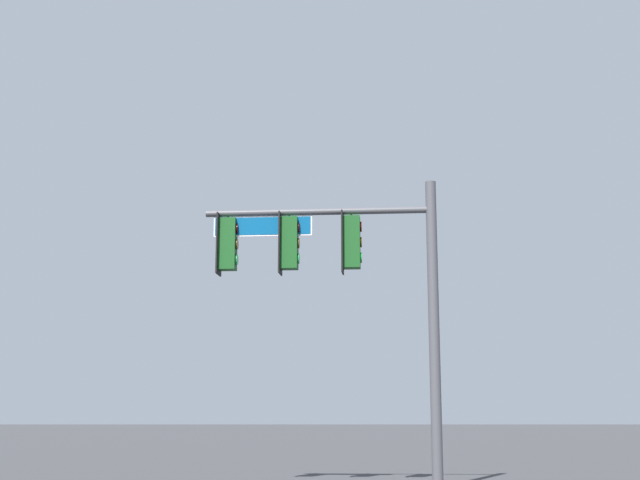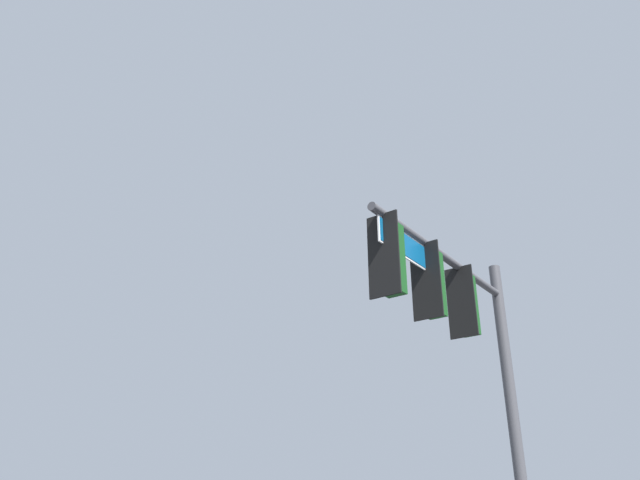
{
  "view_description": "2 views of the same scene",
  "coord_description": "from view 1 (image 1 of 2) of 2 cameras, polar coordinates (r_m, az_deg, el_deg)",
  "views": [
    {
      "loc": [
        -3.73,
        9.71,
        1.35
      ],
      "look_at": [
        -3.8,
        -6.66,
        4.64
      ],
      "focal_mm": 50.0,
      "sensor_mm": 36.0,
      "label": 1
    },
    {
      "loc": [
        5.91,
        -5.21,
        1.35
      ],
      "look_at": [
        -2.24,
        -10.23,
        5.76
      ],
      "focal_mm": 35.0,
      "sensor_mm": 36.0,
      "label": 2
    }
  ],
  "objects": [
    {
      "name": "signal_pole_near",
      "position": [
        18.54,
        1.17,
        -1.78
      ],
      "size": [
        4.87,
        0.76,
        6.24
      ],
      "color": "#47474C",
      "rests_on": "ground_plane"
    }
  ]
}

